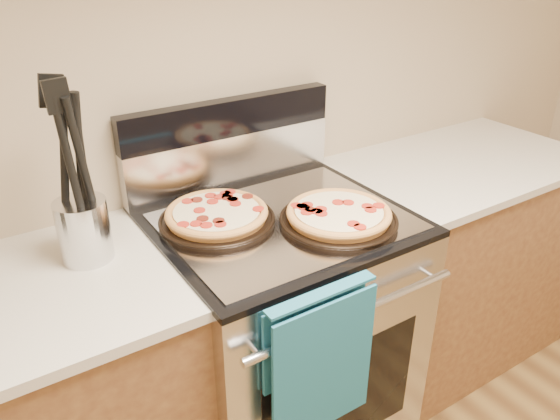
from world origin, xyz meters
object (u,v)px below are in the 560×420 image
pepperoni_pizza_front (339,216)px  utensil_crock (84,230)px  pepperoni_pizza_back (217,216)px  range_body (280,337)px

pepperoni_pizza_front → utensil_crock: bearing=160.6°
utensil_crock → pepperoni_pizza_back: bearing=-5.9°
range_body → pepperoni_pizza_back: size_ratio=2.62×
range_body → utensil_crock: utensil_crock is taller
pepperoni_pizza_back → range_body: bearing=-21.3°
range_body → pepperoni_pizza_front: pepperoni_pizza_front is taller
pepperoni_pizza_back → pepperoni_pizza_front: same height
pepperoni_pizza_back → pepperoni_pizza_front: bearing=-33.3°
pepperoni_pizza_back → pepperoni_pizza_front: size_ratio=0.98×
range_body → pepperoni_pizza_front: 0.53m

